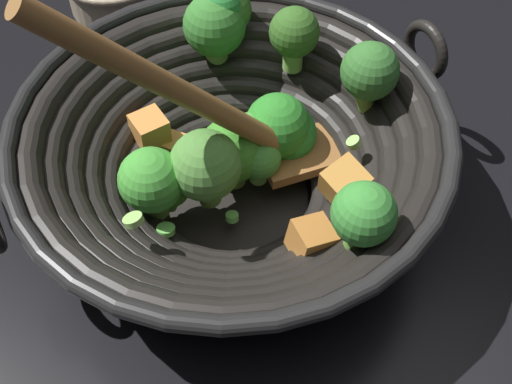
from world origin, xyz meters
name	(u,v)px	position (x,y,z in m)	size (l,w,h in m)	color
ground_plane	(234,202)	(0.00, 0.00, 0.00)	(4.00, 4.00, 0.00)	black
wok	(234,147)	(0.00, 0.00, 0.07)	(0.35, 0.37, 0.25)	black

